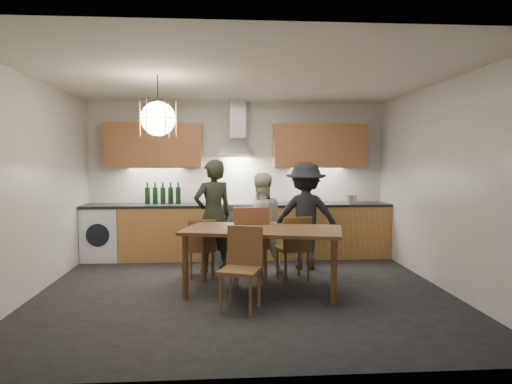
{
  "coord_description": "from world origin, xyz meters",
  "views": [
    {
      "loc": [
        -0.25,
        -5.53,
        1.62
      ],
      "look_at": [
        0.18,
        0.4,
        1.2
      ],
      "focal_mm": 32.0,
      "sensor_mm": 36.0,
      "label": 1
    }
  ],
  "objects": [
    {
      "name": "wall_fixtures",
      "position": [
        0.0,
        2.07,
        1.87
      ],
      "size": [
        4.3,
        0.54,
        1.1
      ],
      "color": "#BC7748",
      "rests_on": "ground"
    },
    {
      "name": "room_shell",
      "position": [
        0.0,
        0.0,
        1.71
      ],
      "size": [
        5.02,
        4.52,
        2.61
      ],
      "color": "white",
      "rests_on": "ground"
    },
    {
      "name": "person_left",
      "position": [
        -0.39,
        1.07,
        0.81
      ],
      "size": [
        0.7,
        0.6,
        1.63
      ],
      "primitive_type": "imported",
      "rotation": [
        0.0,
        0.0,
        3.58
      ],
      "color": "black",
      "rests_on": "ground"
    },
    {
      "name": "ground",
      "position": [
        0.0,
        0.0,
        0.0
      ],
      "size": [
        5.0,
        5.0,
        0.0
      ],
      "primitive_type": "plane",
      "color": "black",
      "rests_on": "ground"
    },
    {
      "name": "chair_back_mid",
      "position": [
        0.11,
        0.36,
        0.58
      ],
      "size": [
        0.47,
        0.47,
        1.01
      ],
      "rotation": [
        0.0,
        0.0,
        3.18
      ],
      "color": "brown",
      "rests_on": "ground"
    },
    {
      "name": "person_right",
      "position": [
        0.97,
        1.13,
        0.79
      ],
      "size": [
        1.08,
        0.7,
        1.58
      ],
      "primitive_type": "imported",
      "rotation": [
        0.0,
        0.0,
        3.02
      ],
      "color": "black",
      "rests_on": "ground"
    },
    {
      "name": "stock_pot",
      "position": [
        1.88,
        1.9,
        0.96
      ],
      "size": [
        0.21,
        0.21,
        0.13
      ],
      "primitive_type": "cylinder",
      "rotation": [
        0.0,
        0.0,
        0.17
      ],
      "color": "#A7A7AA",
      "rests_on": "counter_run"
    },
    {
      "name": "person_mid",
      "position": [
        0.28,
        0.91,
        0.72
      ],
      "size": [
        0.8,
        0.68,
        1.44
      ],
      "primitive_type": "imported",
      "rotation": [
        0.0,
        0.0,
        3.36
      ],
      "color": "beige",
      "rests_on": "ground"
    },
    {
      "name": "mixing_bowl",
      "position": [
        0.98,
        1.91,
        0.93
      ],
      "size": [
        0.37,
        0.37,
        0.07
      ],
      "primitive_type": "imported",
      "rotation": [
        0.0,
        0.0,
        0.41
      ],
      "color": "#B8B7BB",
      "rests_on": "counter_run"
    },
    {
      "name": "counter_run",
      "position": [
        0.02,
        1.95,
        0.45
      ],
      "size": [
        5.0,
        0.62,
        0.9
      ],
      "color": "tan",
      "rests_on": "ground"
    },
    {
      "name": "pendant_lamp",
      "position": [
        -1.0,
        -0.1,
        2.1
      ],
      "size": [
        0.43,
        0.43,
        0.7
      ],
      "color": "black",
      "rests_on": "ground"
    },
    {
      "name": "wine_bottles",
      "position": [
        -1.23,
        2.0,
        1.08
      ],
      "size": [
        0.58,
        0.08,
        0.35
      ],
      "color": "black",
      "rests_on": "counter_run"
    },
    {
      "name": "dining_table",
      "position": [
        0.23,
        -0.08,
        0.7
      ],
      "size": [
        2.04,
        1.35,
        0.79
      ],
      "rotation": [
        0.0,
        0.0,
        -0.24
      ],
      "color": "brown",
      "rests_on": "ground"
    },
    {
      "name": "range_stove",
      "position": [
        0.0,
        1.94,
        0.44
      ],
      "size": [
        0.9,
        0.6,
        0.92
      ],
      "color": "silver",
      "rests_on": "ground"
    },
    {
      "name": "chair_front",
      "position": [
        -0.04,
        -0.63,
        0.51
      ],
      "size": [
        0.51,
        0.51,
        0.89
      ],
      "rotation": [
        0.0,
        0.0,
        -0.34
      ],
      "color": "brown",
      "rests_on": "ground"
    },
    {
      "name": "chair_back_left",
      "position": [
        -0.54,
        0.65,
        0.47
      ],
      "size": [
        0.4,
        0.4,
        0.82
      ],
      "rotation": [
        0.0,
        0.0,
        3.22
      ],
      "color": "brown",
      "rests_on": "ground"
    },
    {
      "name": "chair_back_right",
      "position": [
        0.7,
        0.42,
        0.5
      ],
      "size": [
        0.47,
        0.47,
        0.87
      ],
      "rotation": [
        0.0,
        0.0,
        3.36
      ],
      "color": "brown",
      "rests_on": "ground"
    }
  ]
}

